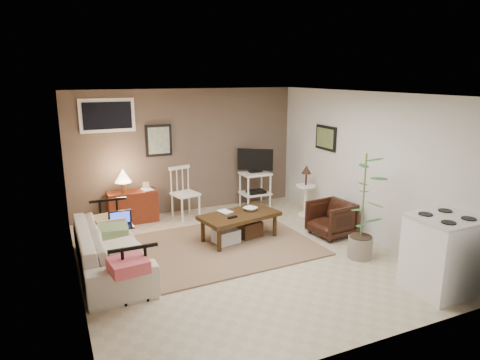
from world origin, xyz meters
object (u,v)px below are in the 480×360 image
sofa (110,241)px  potted_plant (363,203)px  tv_stand (255,177)px  armchair (331,217)px  stove (442,254)px  side_table (306,184)px  red_console (132,204)px  spindle_chair (185,194)px  coffee_table (239,225)px

sofa → potted_plant: bearing=-107.7°
potted_plant → tv_stand: bearing=96.1°
armchair → stove: stove is taller
sofa → stove: bearing=-122.2°
sofa → armchair: (3.57, -0.17, -0.10)m
tv_stand → side_table: 1.09m
tv_stand → stove: tv_stand is taller
side_table → red_console: bearing=162.8°
spindle_chair → tv_stand: bearing=1.0°
coffee_table → side_table: bearing=21.4°
spindle_chair → tv_stand: size_ratio=0.80×
spindle_chair → side_table: (2.15, -0.85, 0.16)m
spindle_chair → side_table: size_ratio=0.98×
spindle_chair → stove: 4.58m
sofa → tv_stand: 3.61m
sofa → spindle_chair: size_ratio=2.25×
potted_plant → sofa: bearing=162.3°
red_console → spindle_chair: 0.99m
armchair → stove: 2.15m
spindle_chair → armchair: 2.76m
armchair → potted_plant: bearing=-14.8°
spindle_chair → potted_plant: potted_plant is taller
tv_stand → potted_plant: bearing=-83.9°
coffee_table → spindle_chair: (-0.45, 1.51, 0.18)m
side_table → potted_plant: potted_plant is taller
side_table → sofa: bearing=-166.1°
spindle_chair → stove: bearing=-63.4°
sofa → stove: size_ratio=2.19×
spindle_chair → side_table: 2.32m
red_console → potted_plant: potted_plant is taller
red_console → side_table: bearing=-17.2°
tv_stand → armchair: tv_stand is taller
tv_stand → side_table: bearing=-53.3°
armchair → potted_plant: size_ratio=0.41×
spindle_chair → potted_plant: (1.81, -2.87, 0.40)m
armchair → coffee_table: bearing=-112.2°
side_table → potted_plant: size_ratio=0.62×
armchair → side_table: bearing=163.8°
coffee_table → sofa: sofa is taller
spindle_chair → stove: stove is taller
coffee_table → sofa: 2.08m
red_console → stove: bearing=-54.3°
spindle_chair → armchair: (1.95, -1.95, -0.13)m
coffee_table → armchair: 1.57m
armchair → tv_stand: bearing=-173.2°
side_table → coffee_table: bearing=-158.6°
spindle_chair → tv_stand: 1.51m
stove → side_table: bearing=88.3°
spindle_chair → side_table: side_table is taller
red_console → stove: size_ratio=1.02×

